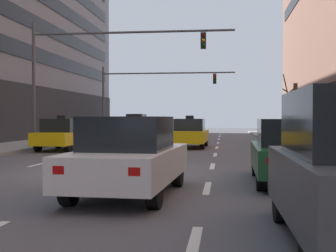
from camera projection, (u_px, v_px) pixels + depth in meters
ground_plane at (111, 172)px, 14.51m from camera, size 120.00×120.00×0.00m
lane_stripe_l1_s4 at (40, 164)px, 16.88m from camera, size 0.16×2.00×0.01m
lane_stripe_l1_s5 at (82, 153)px, 21.85m from camera, size 0.16×2.00×0.01m
lane_stripe_l1_s6 at (108, 147)px, 26.81m from camera, size 0.16×2.00×0.01m
lane_stripe_l1_s7 at (126, 142)px, 31.77m from camera, size 0.16×2.00×0.01m
lane_stripe_l1_s8 at (139, 139)px, 36.73m from camera, size 0.16×2.00×0.01m
lane_stripe_l1_s9 at (150, 136)px, 41.69m from camera, size 0.16×2.00×0.01m
lane_stripe_l1_s10 at (157, 134)px, 46.65m from camera, size 0.16×2.00×0.01m
lane_stripe_l2_s3 at (81, 185)px, 11.53m from camera, size 0.16×2.00×0.01m
lane_stripe_l2_s4 at (124, 165)px, 16.50m from camera, size 0.16×2.00×0.01m
lane_stripe_l2_s5 at (147, 154)px, 21.46m from camera, size 0.16×2.00×0.01m
lane_stripe_l2_s6 at (162, 147)px, 26.42m from camera, size 0.16×2.00×0.01m
lane_stripe_l2_s7 at (172, 142)px, 31.38m from camera, size 0.16×2.00×0.01m
lane_stripe_l2_s8 at (179, 139)px, 36.34m from camera, size 0.16×2.00×0.01m
lane_stripe_l2_s9 at (184, 136)px, 41.31m from camera, size 0.16×2.00×0.01m
lane_stripe_l2_s10 at (188, 134)px, 46.27m from camera, size 0.16×2.00×0.01m
lane_stripe_l3_s2 at (194, 244)px, 6.19m from camera, size 0.16×2.00×0.01m
lane_stripe_l3_s3 at (207, 188)px, 11.15m from camera, size 0.16×2.00×0.01m
lane_stripe_l3_s4 at (212, 166)px, 16.11m from camera, size 0.16×2.00×0.01m
lane_stripe_l3_s5 at (215, 155)px, 21.07m from camera, size 0.16×2.00×0.01m
lane_stripe_l3_s6 at (217, 148)px, 26.03m from camera, size 0.16×2.00×0.01m
lane_stripe_l3_s7 at (218, 143)px, 30.99m from camera, size 0.16×2.00×0.01m
lane_stripe_l3_s8 at (219, 139)px, 35.96m from camera, size 0.16×2.00×0.01m
lane_stripe_l3_s9 at (220, 137)px, 40.92m from camera, size 0.16×2.00×0.01m
lane_stripe_l3_s10 at (220, 134)px, 45.88m from camera, size 0.16×2.00×0.01m
car_driving_0 at (137, 125)px, 44.45m from camera, size 1.82×4.25×2.05m
taxi_driving_1 at (63, 135)px, 24.01m from camera, size 1.91×4.43×1.83m
car_driving_2 at (129, 157)px, 10.07m from camera, size 2.18×4.75×1.75m
taxi_driving_3 at (190, 133)px, 25.96m from camera, size 1.96×4.44×1.83m
car_parked_1 at (290, 152)px, 11.93m from camera, size 1.98×4.54×1.69m
traffic_signal_0 at (94, 60)px, 24.50m from camera, size 10.98×0.35×6.74m
traffic_signal_1 at (146, 87)px, 38.85m from camera, size 11.33×0.35×5.95m
street_tree_0 at (295, 111)px, 28.07m from camera, size 1.15×1.57×4.31m
pedestrian_0 at (316, 133)px, 18.48m from camera, size 0.49×0.33×1.66m
pedestrian_1 at (314, 130)px, 25.46m from camera, size 0.21×0.53×1.55m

